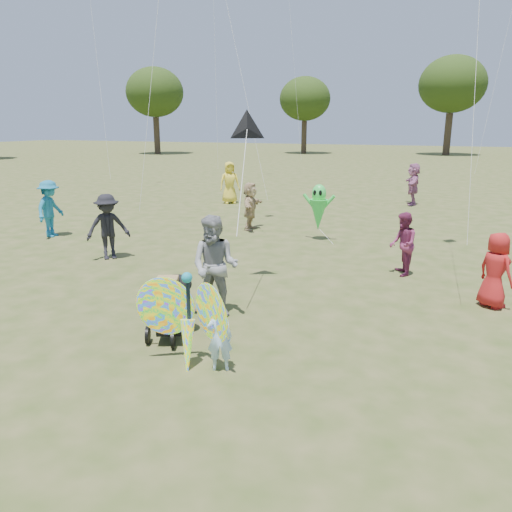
{
  "coord_description": "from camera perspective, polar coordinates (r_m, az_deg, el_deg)",
  "views": [
    {
      "loc": [
        3.15,
        -6.98,
        3.53
      ],
      "look_at": [
        -0.2,
        1.5,
        1.1
      ],
      "focal_mm": 35.0,
      "sensor_mm": 36.0,
      "label": 1
    }
  ],
  "objects": [
    {
      "name": "crowd_a",
      "position": [
        10.81,
        25.69,
        -1.47
      ],
      "size": [
        0.86,
        0.85,
        1.5
      ],
      "primitive_type": "imported",
      "rotation": [
        0.0,
        0.0,
        2.38
      ],
      "color": "#B21C1C",
      "rests_on": "ground"
    },
    {
      "name": "butterfly_kite",
      "position": [
        7.47,
        -7.79,
        -7.38
      ],
      "size": [
        1.74,
        0.75,
        1.65
      ],
      "color": "red",
      "rests_on": "ground"
    },
    {
      "name": "alien_kite",
      "position": [
        15.52,
        7.16,
        5.32
      ],
      "size": [
        1.12,
        0.69,
        1.74
      ],
      "color": "#35E44F",
      "rests_on": "ground"
    },
    {
      "name": "adult_man",
      "position": [
        9.29,
        -4.7,
        -1.2
      ],
      "size": [
        0.99,
        0.81,
        1.92
      ],
      "primitive_type": "imported",
      "rotation": [
        0.0,
        0.0,
        0.09
      ],
      "color": "gray",
      "rests_on": "ground"
    },
    {
      "name": "jogging_stroller",
      "position": [
        8.53,
        -9.62,
        -5.29
      ],
      "size": [
        0.77,
        1.14,
        1.09
      ],
      "rotation": [
        0.0,
        0.0,
        0.42
      ],
      "color": "black",
      "rests_on": "ground"
    },
    {
      "name": "grey_bag",
      "position": [
        9.27,
        -9.1,
        -7.07
      ],
      "size": [
        0.57,
        0.46,
        0.18
      ],
      "primitive_type": "ellipsoid",
      "color": "gray",
      "rests_on": "ground"
    },
    {
      "name": "delta_kite_rig",
      "position": [
        10.85,
        -1.02,
        14.29
      ],
      "size": [
        1.04,
        2.26,
        2.29
      ],
      "color": "black",
      "rests_on": "ground"
    },
    {
      "name": "crowd_j",
      "position": [
        23.4,
        17.51,
        7.85
      ],
      "size": [
        0.8,
        1.77,
        1.84
      ],
      "primitive_type": "imported",
      "rotation": [
        0.0,
        0.0,
        4.87
      ],
      "color": "#AA618E",
      "rests_on": "ground"
    },
    {
      "name": "child_girl",
      "position": [
        7.37,
        -4.18,
        -9.3
      ],
      "size": [
        0.44,
        0.37,
        1.02
      ],
      "primitive_type": "imported",
      "rotation": [
        0.0,
        0.0,
        3.54
      ],
      "color": "#B4DCFF",
      "rests_on": "ground"
    },
    {
      "name": "crowd_e",
      "position": [
        12.32,
        16.43,
        1.32
      ],
      "size": [
        0.76,
        0.87,
        1.52
      ],
      "primitive_type": "imported",
      "rotation": [
        0.0,
        0.0,
        4.99
      ],
      "color": "#7F2A52",
      "rests_on": "ground"
    },
    {
      "name": "ground",
      "position": [
        8.43,
        -2.52,
        -9.84
      ],
      "size": [
        160.0,
        160.0,
        0.0
      ],
      "primitive_type": "plane",
      "color": "#51592B",
      "rests_on": "ground"
    },
    {
      "name": "crowd_b",
      "position": [
        13.8,
        -16.56,
        3.21
      ],
      "size": [
        1.24,
        1.27,
        1.75
      ],
      "primitive_type": "imported",
      "rotation": [
        0.0,
        0.0,
        0.82
      ],
      "color": "black",
      "rests_on": "ground"
    },
    {
      "name": "crowd_i",
      "position": [
        17.22,
        -22.47,
        5.02
      ],
      "size": [
        0.84,
        1.25,
        1.8
      ],
      "primitive_type": "imported",
      "rotation": [
        0.0,
        0.0,
        1.73
      ],
      "color": "teal",
      "rests_on": "ground"
    },
    {
      "name": "crowd_g",
      "position": [
        22.77,
        -3.03,
        8.37
      ],
      "size": [
        1.09,
        1.02,
        1.87
      ],
      "primitive_type": "imported",
      "rotation": [
        0.0,
        0.0,
        0.64
      ],
      "color": "yellow",
      "rests_on": "ground"
    },
    {
      "name": "tree_line",
      "position": [
        52.08,
        23.22,
        17.47
      ],
      "size": [
        91.78,
        33.6,
        10.79
      ],
      "color": "#3A2D21",
      "rests_on": "ground"
    },
    {
      "name": "crowd_d",
      "position": [
        16.99,
        -0.66,
        5.72
      ],
      "size": [
        0.62,
        1.54,
        1.62
      ],
      "primitive_type": "imported",
      "rotation": [
        0.0,
        0.0,
        1.67
      ],
      "color": "tan",
      "rests_on": "ground"
    }
  ]
}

